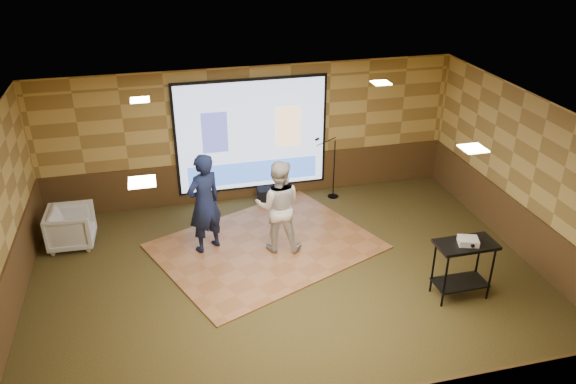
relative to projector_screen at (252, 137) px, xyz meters
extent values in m
plane|color=#2A3216|center=(0.00, -3.44, -1.47)|extent=(9.00, 9.00, 0.00)
cube|color=tan|center=(0.00, 0.06, 0.03)|extent=(9.00, 0.04, 3.00)
cube|color=tan|center=(0.00, -6.94, 0.03)|extent=(9.00, 0.04, 3.00)
cube|color=tan|center=(4.50, -3.44, 0.03)|extent=(0.04, 7.00, 3.00)
cube|color=silver|center=(0.00, -3.44, 1.53)|extent=(9.00, 7.00, 0.04)
cube|color=#493318|center=(0.00, 0.04, -1.00)|extent=(9.00, 0.04, 0.95)
cube|color=#493318|center=(-4.48, -3.44, -1.00)|extent=(0.04, 7.00, 0.95)
cube|color=#493318|center=(4.48, -3.44, -1.00)|extent=(0.04, 7.00, 0.95)
cube|color=black|center=(0.00, 0.01, 0.03)|extent=(3.32, 0.03, 2.52)
cube|color=#AFBBDD|center=(0.00, -0.02, 0.03)|extent=(3.20, 0.02, 2.40)
cube|color=#3F448C|center=(-0.80, -0.03, 0.18)|extent=(0.55, 0.01, 0.90)
cube|color=#DDB880|center=(0.80, -0.03, 0.18)|extent=(0.55, 0.01, 0.90)
cube|color=blue|center=(0.00, -0.03, -0.82)|extent=(2.88, 0.01, 0.50)
cube|color=#FFE8BF|center=(-2.20, -1.64, 1.50)|extent=(0.32, 0.32, 0.02)
cube|color=#FFE8BF|center=(2.20, -1.64, 1.50)|extent=(0.32, 0.32, 0.02)
cube|color=#FFE8BF|center=(-2.20, -4.94, 1.50)|extent=(0.32, 0.32, 0.02)
cube|color=#FFE8BF|center=(2.20, -4.94, 1.50)|extent=(0.32, 0.32, 0.02)
cube|color=#986037|center=(-0.15, -2.12, -1.46)|extent=(4.79, 4.28, 0.03)
imported|color=#131A3B|center=(-1.27, -1.94, -0.47)|extent=(0.85, 0.76, 1.96)
imported|color=beige|center=(0.07, -2.25, -0.54)|extent=(1.04, 0.90, 1.82)
cylinder|color=black|center=(2.30, -4.60, -0.98)|extent=(0.04, 0.04, 0.99)
cylinder|color=black|center=(3.13, -4.60, -0.98)|extent=(0.04, 0.04, 0.99)
cylinder|color=black|center=(2.30, -4.18, -0.98)|extent=(0.04, 0.04, 0.99)
cylinder|color=black|center=(3.13, -4.18, -0.98)|extent=(0.04, 0.04, 0.99)
cube|color=black|center=(2.72, -4.39, -0.46)|extent=(0.99, 0.52, 0.05)
cube|color=black|center=(2.72, -4.39, -1.21)|extent=(0.88, 0.47, 0.03)
cube|color=silver|center=(2.73, -4.41, -0.38)|extent=(0.38, 0.35, 0.10)
cylinder|color=black|center=(1.76, -0.40, -1.47)|extent=(0.24, 0.24, 0.02)
cylinder|color=black|center=(1.76, -0.40, -0.79)|extent=(0.02, 0.02, 1.37)
cylinder|color=black|center=(1.56, -0.40, -0.11)|extent=(0.44, 0.02, 0.17)
cylinder|color=black|center=(1.35, -0.40, -0.03)|extent=(0.10, 0.05, 0.08)
imported|color=gray|center=(-3.79, -1.15, -1.09)|extent=(0.89, 0.86, 0.78)
cube|color=black|center=(0.29, -0.24, -1.33)|extent=(0.50, 0.35, 0.30)
camera|label=1|loc=(-1.93, -11.21, 4.43)|focal=35.00mm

